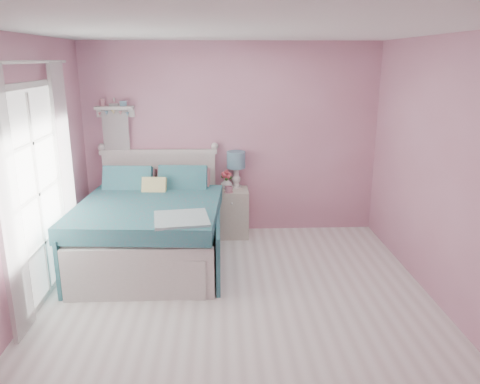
{
  "coord_description": "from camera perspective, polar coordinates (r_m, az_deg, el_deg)",
  "views": [
    {
      "loc": [
        -0.16,
        -4.11,
        2.37
      ],
      "look_at": [
        0.07,
        1.2,
        0.85
      ],
      "focal_mm": 35.0,
      "sensor_mm": 36.0,
      "label": 1
    }
  ],
  "objects": [
    {
      "name": "wall_shelf",
      "position": [
        6.48,
        -15.05,
        9.78
      ],
      "size": [
        0.5,
        0.15,
        0.25
      ],
      "color": "silver",
      "rests_on": "room_shell"
    },
    {
      "name": "curtain_far",
      "position": [
        5.67,
        -20.54,
        2.8
      ],
      "size": [
        0.04,
        0.4,
        2.32
      ],
      "primitive_type": "cube",
      "color": "white",
      "rests_on": "floor"
    },
    {
      "name": "table_lamp",
      "position": [
        6.38,
        -0.48,
        3.62
      ],
      "size": [
        0.25,
        0.25,
        0.5
      ],
      "color": "white",
      "rests_on": "nightstand"
    },
    {
      "name": "french_door",
      "position": [
        5.03,
        -23.48,
        -0.34
      ],
      "size": [
        0.04,
        1.32,
        2.16
      ],
      "color": "silver",
      "rests_on": "floor"
    },
    {
      "name": "roses",
      "position": [
        6.34,
        -1.69,
        2.14
      ],
      "size": [
        0.14,
        0.11,
        0.12
      ],
      "color": "#DD4B5A",
      "rests_on": "vase"
    },
    {
      "name": "curtain_near",
      "position": [
        4.32,
        -26.41,
        -1.74
      ],
      "size": [
        0.04,
        0.4,
        2.32
      ],
      "primitive_type": "cube",
      "color": "white",
      "rests_on": "floor"
    },
    {
      "name": "nightstand",
      "position": [
        6.45,
        -1.05,
        -2.51
      ],
      "size": [
        0.46,
        0.45,
        0.66
      ],
      "color": "beige",
      "rests_on": "floor"
    },
    {
      "name": "hanging_dress",
      "position": [
        6.51,
        -14.87,
        6.85
      ],
      "size": [
        0.34,
        0.03,
        0.72
      ],
      "primitive_type": "cube",
      "color": "white",
      "rests_on": "room_shell"
    },
    {
      "name": "room_shell",
      "position": [
        4.18,
        -0.25,
        5.12
      ],
      "size": [
        4.5,
        4.5,
        4.5
      ],
      "color": "#BF798E",
      "rests_on": "floor"
    },
    {
      "name": "bed",
      "position": [
        5.75,
        -10.72,
        -4.36
      ],
      "size": [
        1.72,
        2.09,
        1.18
      ],
      "rotation": [
        0.0,
        0.0,
        -0.07
      ],
      "color": "silver",
      "rests_on": "floor"
    },
    {
      "name": "teacup",
      "position": [
        6.21,
        -1.39,
        0.32
      ],
      "size": [
        0.13,
        0.13,
        0.08
      ],
      "primitive_type": "imported",
      "rotation": [
        0.0,
        0.0,
        0.33
      ],
      "color": "#C88699",
      "rests_on": "nightstand"
    },
    {
      "name": "floor",
      "position": [
        4.74,
        -0.23,
        -14.02
      ],
      "size": [
        4.5,
        4.5,
        0.0
      ],
      "primitive_type": "plane",
      "color": "silver",
      "rests_on": "ground"
    },
    {
      "name": "vase",
      "position": [
        6.38,
        -1.66,
        1.11
      ],
      "size": [
        0.16,
        0.16,
        0.16
      ],
      "primitive_type": "imported",
      "rotation": [
        0.0,
        0.0,
        -0.04
      ],
      "color": "silver",
      "rests_on": "nightstand"
    }
  ]
}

